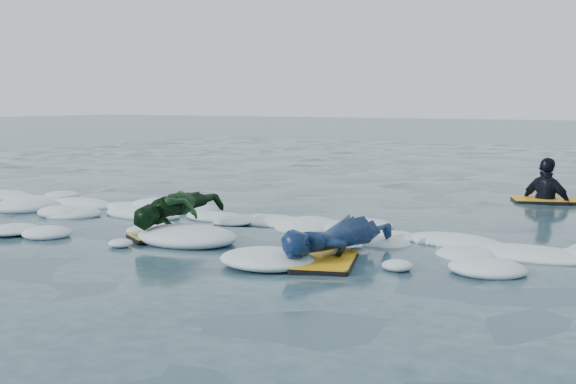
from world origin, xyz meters
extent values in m
plane|color=#1A3140|center=(0.00, 0.00, 0.00)|extent=(120.00, 120.00, 0.00)
cube|color=black|center=(1.82, -0.04, 0.04)|extent=(0.91, 1.21, 0.05)
cube|color=#F7A914|center=(1.82, -0.04, 0.07)|extent=(0.88, 1.19, 0.02)
imported|color=navy|center=(1.82, 0.21, 0.24)|extent=(0.81, 1.68, 0.39)
cube|color=black|center=(-0.48, 0.26, 0.03)|extent=(0.89, 1.04, 0.05)
cube|color=#F7A914|center=(-0.48, 0.26, 0.06)|extent=(0.86, 1.02, 0.02)
cube|color=#1669AB|center=(-0.48, 0.26, 0.07)|extent=(0.57, 0.84, 0.01)
imported|color=#0F3712|center=(-0.48, 0.46, 0.29)|extent=(0.68, 1.38, 0.52)
cube|color=black|center=(2.84, 5.73, 0.04)|extent=(1.20, 0.93, 0.05)
cube|color=#F7A914|center=(2.84, 5.73, 0.07)|extent=(1.18, 0.90, 0.02)
imported|color=black|center=(2.84, 5.73, -0.05)|extent=(1.01, 0.68, 1.60)
camera|label=1|loc=(5.13, -6.38, 1.65)|focal=45.00mm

